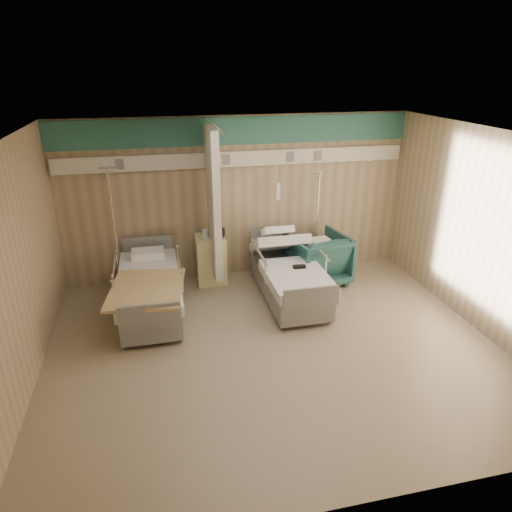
# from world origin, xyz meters

# --- Properties ---
(ground) EXTENTS (6.00, 5.00, 0.00)m
(ground) POSITION_xyz_m (0.00, 0.00, 0.00)
(ground) COLOR gray
(ground) RESTS_ON ground
(room_walls) EXTENTS (6.04, 5.04, 2.82)m
(room_walls) POSITION_xyz_m (-0.03, 0.25, 1.86)
(room_walls) COLOR tan
(room_walls) RESTS_ON ground
(bed_right) EXTENTS (1.00, 2.16, 0.63)m
(bed_right) POSITION_xyz_m (0.60, 1.30, 0.32)
(bed_right) COLOR silver
(bed_right) RESTS_ON ground
(bed_left) EXTENTS (1.00, 2.16, 0.63)m
(bed_left) POSITION_xyz_m (-1.60, 1.30, 0.32)
(bed_left) COLOR silver
(bed_left) RESTS_ON ground
(bedside_cabinet) EXTENTS (0.50, 0.48, 0.85)m
(bedside_cabinet) POSITION_xyz_m (-0.55, 2.20, 0.42)
(bedside_cabinet) COLOR beige
(bedside_cabinet) RESTS_ON ground
(visitor_armchair) EXTENTS (1.10, 1.13, 0.89)m
(visitor_armchair) POSITION_xyz_m (1.25, 1.79, 0.44)
(visitor_armchair) COLOR #1C4746
(visitor_armchair) RESTS_ON ground
(waffle_blanket) EXTENTS (0.62, 0.57, 0.06)m
(waffle_blanket) POSITION_xyz_m (1.23, 1.76, 0.92)
(waffle_blanket) COLOR white
(waffle_blanket) RESTS_ON visitor_armchair
(iv_stand_right) EXTENTS (0.34, 0.34, 1.88)m
(iv_stand_right) POSITION_xyz_m (1.35, 2.14, 0.39)
(iv_stand_right) COLOR silver
(iv_stand_right) RESTS_ON ground
(iv_stand_left) EXTENTS (0.38, 0.38, 2.11)m
(iv_stand_left) POSITION_xyz_m (-2.08, 2.21, 0.43)
(iv_stand_left) COLOR silver
(iv_stand_left) RESTS_ON ground
(call_remote) EXTENTS (0.20, 0.10, 0.04)m
(call_remote) POSITION_xyz_m (0.70, 1.09, 0.65)
(call_remote) COLOR black
(call_remote) RESTS_ON bed_right
(tan_blanket) EXTENTS (1.16, 1.37, 0.04)m
(tan_blanket) POSITION_xyz_m (-1.63, 0.84, 0.65)
(tan_blanket) COLOR tan
(tan_blanket) RESTS_ON bed_left
(toiletry_bag) EXTENTS (0.27, 0.22, 0.13)m
(toiletry_bag) POSITION_xyz_m (-0.42, 2.20, 0.91)
(toiletry_bag) COLOR black
(toiletry_bag) RESTS_ON bedside_cabinet
(white_cup) EXTENTS (0.12, 0.12, 0.15)m
(white_cup) POSITION_xyz_m (-0.63, 2.16, 0.92)
(white_cup) COLOR white
(white_cup) RESTS_ON bedside_cabinet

